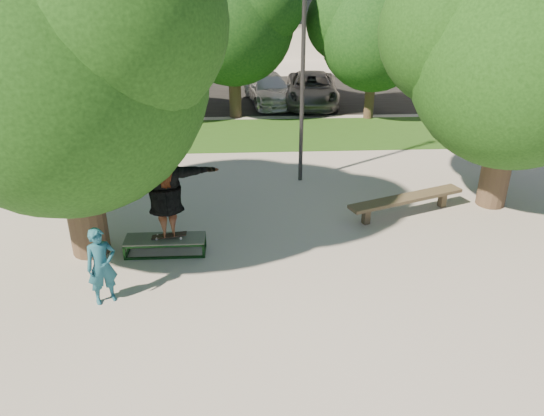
{
  "coord_description": "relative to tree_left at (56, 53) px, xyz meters",
  "views": [
    {
      "loc": [
        -0.64,
        -9.75,
        6.16
      ],
      "look_at": [
        -0.09,
        0.6,
        1.19
      ],
      "focal_mm": 35.0,
      "sensor_mm": 36.0,
      "label": 1
    }
  ],
  "objects": [
    {
      "name": "grass_strip",
      "position": [
        5.29,
        8.41,
        -4.41
      ],
      "size": [
        30.0,
        4.0,
        0.02
      ],
      "primitive_type": "cube",
      "color": "#264D16",
      "rests_on": "ground"
    },
    {
      "name": "ground",
      "position": [
        4.29,
        -1.09,
        -4.42
      ],
      "size": [
        120.0,
        120.0,
        0.0
      ],
      "primitive_type": "plane",
      "color": "gray",
      "rests_on": "ground"
    },
    {
      "name": "bench",
      "position": [
        7.79,
        1.39,
        -4.0
      ],
      "size": [
        3.25,
        1.62,
        0.51
      ],
      "rotation": [
        0.0,
        0.0,
        0.37
      ],
      "color": "#4E432F",
      "rests_on": "ground"
    },
    {
      "name": "tree_right",
      "position": [
        10.21,
        1.99,
        -0.33
      ],
      "size": [
        6.24,
        5.33,
        6.51
      ],
      "color": "#38281E",
      "rests_on": "ground"
    },
    {
      "name": "lamppost",
      "position": [
        5.29,
        3.91,
        -1.27
      ],
      "size": [
        0.25,
        0.15,
        6.11
      ],
      "color": "#2D2D30",
      "rests_on": "ground"
    },
    {
      "name": "tree_left",
      "position": [
        0.0,
        0.0,
        0.0
      ],
      "size": [
        6.96,
        5.95,
        7.12
      ],
      "color": "#38281E",
      "rests_on": "ground"
    },
    {
      "name": "car_silver_b",
      "position": [
        4.79,
        13.13,
        -3.78
      ],
      "size": [
        2.48,
        4.64,
        1.28
      ],
      "primitive_type": "imported",
      "rotation": [
        0.0,
        0.0,
        0.16
      ],
      "color": "silver",
      "rests_on": "asphalt_strip"
    },
    {
      "name": "bg_tree_left",
      "position": [
        -2.28,
        9.98,
        -0.69
      ],
      "size": [
        5.28,
        4.51,
        5.77
      ],
      "color": "#38281E",
      "rests_on": "ground"
    },
    {
      "name": "asphalt_strip",
      "position": [
        4.29,
        14.91,
        -4.42
      ],
      "size": [
        40.0,
        8.0,
        0.01
      ],
      "primitive_type": "cube",
      "color": "black",
      "rests_on": "ground"
    },
    {
      "name": "car_grey",
      "position": [
        6.71,
        12.84,
        -3.74
      ],
      "size": [
        2.73,
        5.1,
        1.36
      ],
      "primitive_type": "imported",
      "rotation": [
        0.0,
        0.0,
        -0.1
      ],
      "color": "slate",
      "rests_on": "asphalt_strip"
    },
    {
      "name": "bg_tree_right",
      "position": [
        8.73,
        10.47,
        -0.93
      ],
      "size": [
        5.04,
        4.31,
        5.43
      ],
      "color": "#38281E",
      "rests_on": "ground"
    },
    {
      "name": "car_silver_a",
      "position": [
        -1.06,
        15.22,
        -3.78
      ],
      "size": [
        1.56,
        3.78,
        1.28
      ],
      "primitive_type": "imported",
      "rotation": [
        0.0,
        0.0,
        -0.01
      ],
      "color": "#ADADB2",
      "rests_on": "asphalt_strip"
    },
    {
      "name": "grind_box",
      "position": [
        1.79,
        -0.25,
        -4.23
      ],
      "size": [
        1.8,
        0.6,
        0.38
      ],
      "color": "#113315",
      "rests_on": "ground"
    },
    {
      "name": "car_dark",
      "position": [
        -0.71,
        14.03,
        -3.77
      ],
      "size": [
        1.75,
        4.09,
        1.31
      ],
      "primitive_type": "imported",
      "rotation": [
        0.0,
        0.0,
        0.09
      ],
      "color": "black",
      "rests_on": "asphalt_strip"
    },
    {
      "name": "bg_tree_mid",
      "position": [
        3.22,
        10.98,
        -0.41
      ],
      "size": [
        5.76,
        4.92,
        6.24
      ],
      "color": "#38281E",
      "rests_on": "ground"
    },
    {
      "name": "skater_rig",
      "position": [
        1.89,
        -0.25,
        -3.01
      ],
      "size": [
        2.45,
        1.16,
        2.0
      ],
      "rotation": [
        0.0,
        0.0,
        3.37
      ],
      "color": "white",
      "rests_on": "grind_box"
    },
    {
      "name": "bystander",
      "position": [
        0.86,
        -2.06,
        -3.63
      ],
      "size": [
        0.69,
        0.61,
        1.59
      ],
      "primitive_type": "imported",
      "rotation": [
        0.0,
        0.0,
        0.49
      ],
      "color": "#1A5164",
      "rests_on": "ground"
    }
  ]
}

